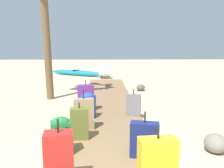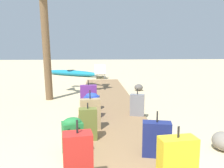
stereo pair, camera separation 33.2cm
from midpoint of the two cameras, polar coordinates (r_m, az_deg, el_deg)
ground_plane at (r=6.01m, az=0.48°, el=-7.48°), size 60.00×60.00×0.00m
boardwalk at (r=6.99m, az=0.15°, el=-4.79°), size 1.62×10.25×0.08m
backpack_blue at (r=5.35m, az=-4.36°, el=-5.19°), size 0.37×0.33×0.60m
backpack_green at (r=3.59m, az=-10.13°, el=-12.54°), size 0.35×0.31×0.60m
suitcase_tan at (r=4.60m, az=-5.08°, el=-7.55°), size 0.42×0.22×0.81m
suitcase_yellow at (r=2.73m, az=14.97°, el=-19.54°), size 0.44×0.24×0.78m
suitcase_grey at (r=5.52m, az=7.19°, el=-5.33°), size 0.37×0.25×0.67m
suitcase_red at (r=2.79m, az=-9.71°, el=-18.47°), size 0.36×0.27×0.83m
suitcase_purple at (r=5.97m, az=-5.00°, el=-3.46°), size 0.43×0.20×0.81m
suitcase_olive at (r=4.13m, az=-5.91°, el=-9.92°), size 0.33×0.21×0.67m
suitcase_navy at (r=3.54m, az=10.95°, el=-13.66°), size 0.46×0.28×0.70m
lounge_chair at (r=13.23m, az=-1.25°, el=2.96°), size 0.66×1.54×0.81m
kayak at (r=14.57m, az=-8.32°, el=2.83°), size 3.82×2.70×0.37m
rock_right_far at (r=4.28m, az=26.77°, el=-13.20°), size 0.45×0.49×0.31m
rock_right_near at (r=9.27m, az=8.28°, el=-0.90°), size 0.49×0.50×0.27m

